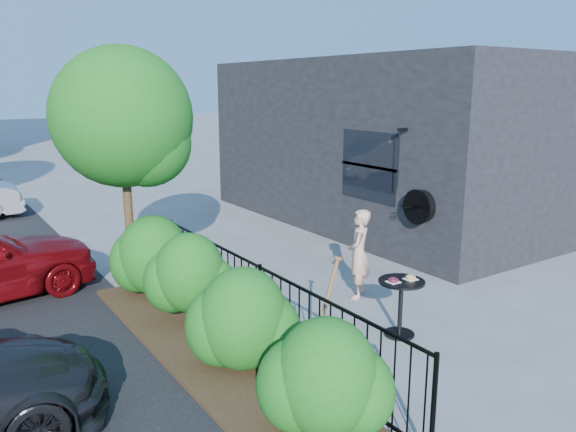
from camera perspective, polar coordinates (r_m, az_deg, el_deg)
ground at (r=8.56m, az=6.00°, el=-10.20°), size 120.00×120.00×0.00m
shop_building at (r=14.97m, az=11.46°, el=7.53°), size 6.22×9.00×4.00m
fence at (r=7.54m, az=-2.82°, el=-8.84°), size 0.05×6.05×1.10m
planting_bed at (r=7.45m, az=-7.53°, el=-13.61°), size 1.30×6.00×0.08m
shrubs at (r=7.30m, az=-7.33°, el=-8.49°), size 1.10×5.60×1.24m
patio_tree at (r=9.24m, az=-15.97°, el=8.80°), size 2.20×2.20×3.94m
cafe_table at (r=7.89m, az=11.39°, el=-8.12°), size 0.63×0.63×0.85m
woman at (r=9.14m, az=7.21°, el=-3.84°), size 0.63×0.61×1.46m
shovel at (r=6.85m, az=3.45°, el=-10.54°), size 0.49×0.19×1.43m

